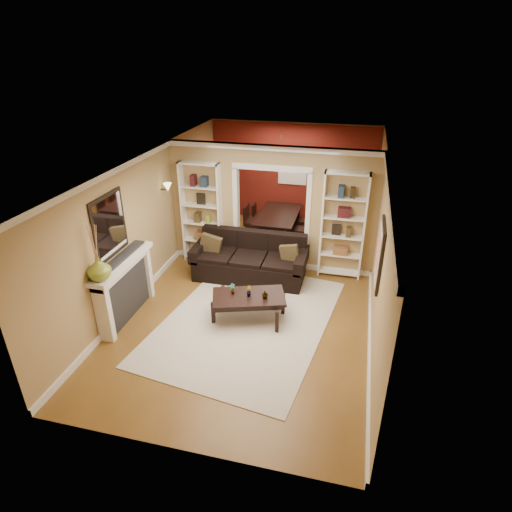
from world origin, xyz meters
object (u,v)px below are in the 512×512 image
(sofa, at_px, (250,258))
(fireplace, at_px, (127,289))
(bookshelf_right, at_px, (343,226))
(bookshelf_left, at_px, (202,213))
(coffee_table, at_px, (249,307))
(dining_table, at_px, (279,225))

(sofa, xyz_separation_m, fireplace, (-1.79, -1.95, 0.11))
(sofa, distance_m, bookshelf_right, 2.06)
(sofa, bearing_deg, bookshelf_left, 155.06)
(bookshelf_left, bearing_deg, sofa, -24.94)
(sofa, relative_size, fireplace, 1.42)
(coffee_table, distance_m, bookshelf_right, 2.71)
(fireplace, relative_size, dining_table, 0.95)
(dining_table, bearing_deg, fireplace, 154.92)
(bookshelf_left, bearing_deg, bookshelf_right, 0.00)
(bookshelf_left, bearing_deg, coffee_table, -52.06)
(bookshelf_right, height_order, dining_table, bookshelf_right)
(coffee_table, bearing_deg, dining_table, 74.47)
(bookshelf_right, height_order, fireplace, bookshelf_right)
(coffee_table, bearing_deg, bookshelf_right, 36.30)
(sofa, height_order, dining_table, sofa)
(bookshelf_left, relative_size, bookshelf_right, 1.00)
(coffee_table, distance_m, fireplace, 2.23)
(bookshelf_left, bearing_deg, fireplace, -102.05)
(bookshelf_left, distance_m, bookshelf_right, 3.10)
(coffee_table, bearing_deg, sofa, 85.75)
(sofa, height_order, coffee_table, sofa)
(coffee_table, xyz_separation_m, bookshelf_right, (1.48, 2.08, 0.91))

